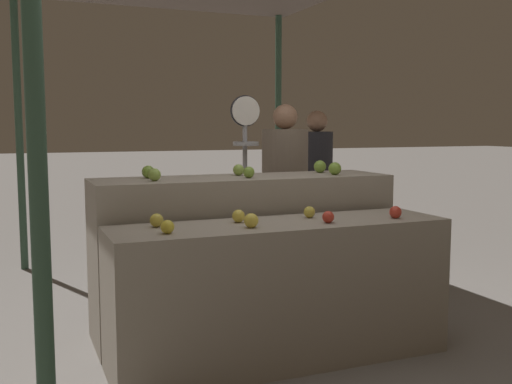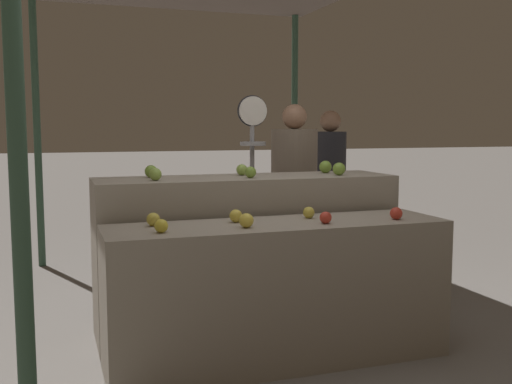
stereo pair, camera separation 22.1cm
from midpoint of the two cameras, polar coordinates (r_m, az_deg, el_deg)
ground_plane at (r=3.71m, az=0.60°, el=-15.66°), size 60.00×60.00×0.00m
display_counter_front at (r=3.57m, az=0.61°, el=-9.49°), size 2.01×0.55×0.83m
display_counter_back at (r=4.09m, az=-2.69°, el=-5.88°), size 2.01×0.55×1.05m
apple_front_0 at (r=3.17m, az=-10.42°, el=-3.29°), size 0.07×0.07×0.07m
apple_front_1 at (r=3.30m, az=-2.38°, el=-2.74°), size 0.08×0.08×0.08m
apple_front_2 at (r=3.47m, az=5.09°, el=-2.39°), size 0.07×0.07×0.07m
apple_front_3 at (r=3.71m, az=11.50°, el=-1.90°), size 0.08×0.08×0.08m
apple_front_4 at (r=3.39m, az=-11.30°, el=-2.67°), size 0.08×0.08×0.08m
apple_front_5 at (r=3.49m, az=-3.50°, el=-2.31°), size 0.08×0.08×0.08m
apple_front_6 at (r=3.66m, az=3.39°, el=-1.93°), size 0.07×0.07×0.07m
apple_back_0 at (r=3.75m, az=-11.32°, el=1.62°), size 0.08×0.08×0.08m
apple_back_1 at (r=3.90m, az=-2.32°, el=1.88°), size 0.08×0.08×0.08m
apple_back_2 at (r=4.16m, az=6.02°, el=2.23°), size 0.09×0.09×0.09m
apple_back_3 at (r=3.96m, az=-11.81°, el=1.88°), size 0.08×0.08×0.08m
apple_back_4 at (r=4.11m, az=-3.17°, el=2.12°), size 0.08×0.08×0.08m
apple_back_5 at (r=4.36m, az=4.67°, el=2.43°), size 0.09×0.09×0.09m
produce_scale at (r=4.63m, az=-2.38°, el=3.44°), size 0.24×0.20×1.62m
person_vendor_at_scale at (r=5.01m, az=1.50°, el=0.64°), size 0.50×0.50×1.57m
person_customer_left at (r=5.86m, az=4.70°, el=1.42°), size 0.39×0.39×1.54m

